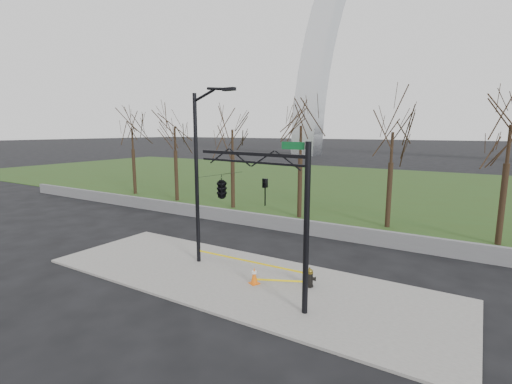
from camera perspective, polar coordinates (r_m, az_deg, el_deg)
The scene contains 10 objects.
ground at distance 16.35m, azimuth -2.75°, elevation -13.37°, with size 500.00×500.00×0.00m, color black.
sidewalk at distance 16.33m, azimuth -2.75°, elevation -13.21°, with size 18.00×6.00×0.10m, color slate.
grass_strip at distance 43.73m, azimuth 19.99°, elevation 0.63°, with size 120.00×40.00×0.06m, color #2A4017.
guardrail at distance 22.90m, azimuth 8.64°, elevation -5.53°, with size 60.00×0.30×0.90m, color #59595B.
tree_row at distance 28.36m, azimuth 1.39°, elevation 4.33°, with size 34.65×4.00×7.58m.
fire_hydrant at distance 15.46m, azimuth 8.29°, elevation -12.96°, with size 0.51×0.34×0.81m.
traffic_cone at distance 15.57m, azimuth -0.27°, elevation -12.77°, with size 0.48×0.48×0.71m.
street_light at distance 17.21m, azimuth -8.64°, elevation 3.87°, with size 2.39×0.33×8.21m.
traffic_signal_mast at distance 14.25m, azimuth -3.16°, elevation 0.58°, with size 5.05×2.53×6.00m.
caution_tape at distance 16.30m, azimuth 0.27°, elevation -11.40°, with size 5.74×0.94×0.42m.
Camera 1 is at (8.53, -12.42, 6.36)m, focal length 25.92 mm.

